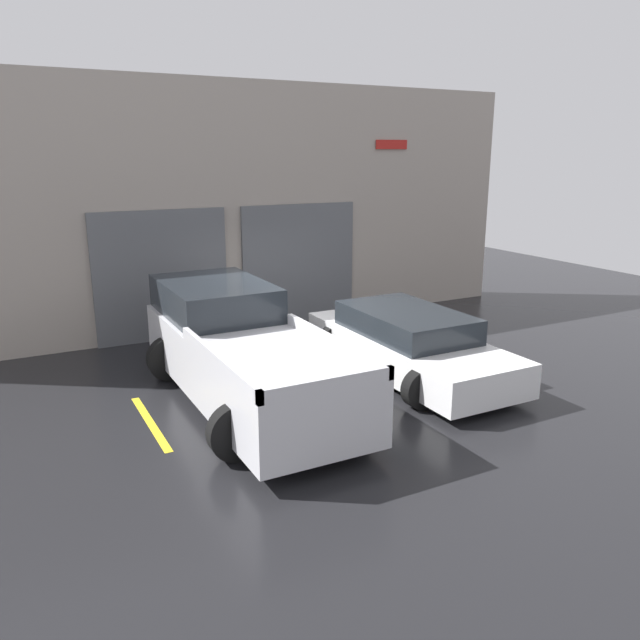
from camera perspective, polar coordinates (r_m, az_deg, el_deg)
ground_plane at (r=12.05m, az=-1.81°, el=-4.16°), size 28.00×28.00×0.00m
shophouse_building at (r=14.46m, az=-7.75°, el=9.97°), size 14.48×0.68×5.50m
pickup_truck at (r=10.29m, az=-7.28°, el=-2.78°), size 2.44×5.53×1.76m
sedan_white at (r=11.60m, az=8.05°, el=-2.13°), size 2.23×4.64×1.18m
parking_stripe_far_left at (r=9.92m, az=-15.25°, el=-9.04°), size 0.12×2.20×0.01m
parking_stripe_left at (r=10.95m, az=1.23°, el=-6.15°), size 0.12×2.20×0.01m
parking_stripe_centre at (r=12.71m, az=13.88°, el=-3.55°), size 0.12×2.20×0.01m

